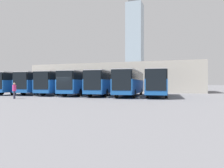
{
  "coord_description": "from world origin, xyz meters",
  "views": [
    {
      "loc": [
        -14.49,
        23.31,
        1.67
      ],
      "look_at": [
        -4.54,
        -5.99,
        1.65
      ],
      "focal_mm": 35.0,
      "sensor_mm": 36.0,
      "label": 1
    }
  ],
  "objects_px": {
    "bus_5": "(44,83)",
    "bus_6": "(23,83)",
    "bus_2": "(106,82)",
    "bus_1": "(130,82)",
    "bus_4": "(62,82)",
    "pedestrian": "(14,90)",
    "bus_3": "(83,82)",
    "bus_0": "(158,82)"
  },
  "relations": [
    {
      "from": "bus_5",
      "to": "bus_6",
      "type": "relative_size",
      "value": 1.0
    },
    {
      "from": "bus_2",
      "to": "bus_5",
      "type": "relative_size",
      "value": 1.0
    },
    {
      "from": "bus_3",
      "to": "pedestrian",
      "type": "bearing_deg",
      "value": 63.62
    },
    {
      "from": "bus_0",
      "to": "bus_1",
      "type": "relative_size",
      "value": 1.0
    },
    {
      "from": "bus_1",
      "to": "bus_2",
      "type": "height_order",
      "value": "same"
    },
    {
      "from": "bus_2",
      "to": "bus_4",
      "type": "xyz_separation_m",
      "value": [
        7.32,
        -0.33,
        0.0
      ]
    },
    {
      "from": "bus_0",
      "to": "bus_2",
      "type": "distance_m",
      "value": 7.32
    },
    {
      "from": "bus_3",
      "to": "bus_6",
      "type": "bearing_deg",
      "value": -5.9
    },
    {
      "from": "bus_5",
      "to": "bus_6",
      "type": "bearing_deg",
      "value": 3.32
    },
    {
      "from": "bus_4",
      "to": "pedestrian",
      "type": "xyz_separation_m",
      "value": [
        0.09,
        9.86,
        -0.93
      ]
    },
    {
      "from": "bus_3",
      "to": "bus_5",
      "type": "height_order",
      "value": "same"
    },
    {
      "from": "bus_2",
      "to": "bus_6",
      "type": "xyz_separation_m",
      "value": [
        14.65,
        -0.17,
        0.0
      ]
    },
    {
      "from": "bus_0",
      "to": "bus_5",
      "type": "relative_size",
      "value": 1.0
    },
    {
      "from": "bus_2",
      "to": "bus_6",
      "type": "bearing_deg",
      "value": -5.52
    },
    {
      "from": "pedestrian",
      "to": "bus_3",
      "type": "bearing_deg",
      "value": -56.94
    },
    {
      "from": "bus_6",
      "to": "bus_3",
      "type": "bearing_deg",
      "value": 174.1
    },
    {
      "from": "bus_6",
      "to": "pedestrian",
      "type": "relative_size",
      "value": 6.86
    },
    {
      "from": "bus_5",
      "to": "pedestrian",
      "type": "bearing_deg",
      "value": 104.41
    },
    {
      "from": "bus_1",
      "to": "bus_4",
      "type": "bearing_deg",
      "value": -8.96
    },
    {
      "from": "bus_1",
      "to": "bus_5",
      "type": "distance_m",
      "value": 14.69
    },
    {
      "from": "bus_4",
      "to": "pedestrian",
      "type": "distance_m",
      "value": 9.91
    },
    {
      "from": "bus_1",
      "to": "pedestrian",
      "type": "xyz_separation_m",
      "value": [
        11.07,
        9.08,
        -0.93
      ]
    },
    {
      "from": "pedestrian",
      "to": "bus_2",
      "type": "bearing_deg",
      "value": -73.27
    },
    {
      "from": "bus_0",
      "to": "bus_6",
      "type": "relative_size",
      "value": 1.0
    },
    {
      "from": "bus_4",
      "to": "bus_6",
      "type": "relative_size",
      "value": 1.0
    },
    {
      "from": "bus_2",
      "to": "pedestrian",
      "type": "relative_size",
      "value": 6.86
    },
    {
      "from": "bus_2",
      "to": "bus_1",
      "type": "bearing_deg",
      "value": 168.01
    },
    {
      "from": "bus_4",
      "to": "pedestrian",
      "type": "relative_size",
      "value": 6.86
    },
    {
      "from": "bus_2",
      "to": "bus_4",
      "type": "relative_size",
      "value": 1.0
    },
    {
      "from": "bus_3",
      "to": "bus_4",
      "type": "xyz_separation_m",
      "value": [
        3.66,
        -0.36,
        0.0
      ]
    },
    {
      "from": "bus_0",
      "to": "bus_2",
      "type": "relative_size",
      "value": 1.0
    },
    {
      "from": "bus_1",
      "to": "bus_3",
      "type": "bearing_deg",
      "value": -8.19
    },
    {
      "from": "bus_1",
      "to": "bus_5",
      "type": "xyz_separation_m",
      "value": [
        14.65,
        -1.15,
        0.0
      ]
    },
    {
      "from": "bus_3",
      "to": "bus_5",
      "type": "distance_m",
      "value": 7.36
    },
    {
      "from": "bus_1",
      "to": "bus_6",
      "type": "height_order",
      "value": "same"
    },
    {
      "from": "bus_6",
      "to": "bus_4",
      "type": "bearing_deg",
      "value": 176.4
    },
    {
      "from": "bus_0",
      "to": "bus_5",
      "type": "height_order",
      "value": "same"
    },
    {
      "from": "bus_4",
      "to": "bus_5",
      "type": "height_order",
      "value": "same"
    },
    {
      "from": "bus_6",
      "to": "bus_5",
      "type": "bearing_deg",
      "value": -176.68
    },
    {
      "from": "bus_6",
      "to": "pedestrian",
      "type": "distance_m",
      "value": 12.14
    },
    {
      "from": "bus_3",
      "to": "pedestrian",
      "type": "distance_m",
      "value": 10.26
    },
    {
      "from": "bus_1",
      "to": "bus_3",
      "type": "xyz_separation_m",
      "value": [
        7.32,
        -0.43,
        0.0
      ]
    }
  ]
}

